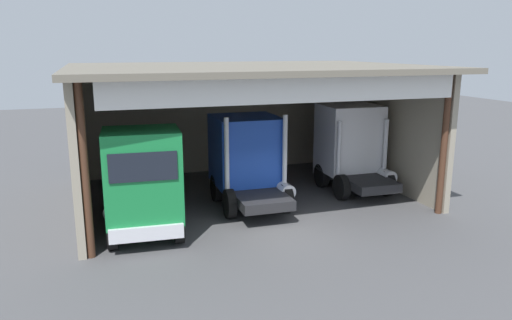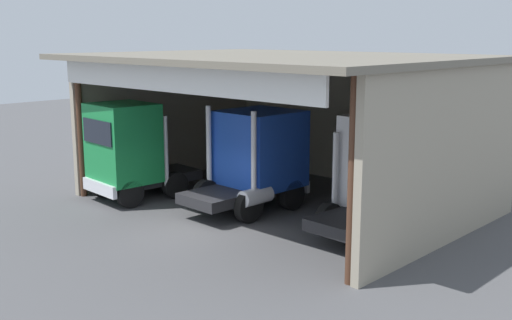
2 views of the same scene
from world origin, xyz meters
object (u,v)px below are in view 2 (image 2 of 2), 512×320
at_px(oil_drum, 393,189).
at_px(truck_green_center_left_bay, 129,150).
at_px(truck_white_yard_outside, 384,174).
at_px(tool_cart, 371,182).
at_px(truck_blue_right_bay, 256,157).

bearing_deg(oil_drum, truck_green_center_left_bay, -137.15).
relative_size(truck_white_yard_outside, oil_drum, 4.75).
bearing_deg(truck_green_center_left_bay, oil_drum, -133.39).
xyz_separation_m(truck_green_center_left_bay, tool_cart, (6.22, 6.82, -1.37)).
relative_size(truck_green_center_left_bay, oil_drum, 4.78).
relative_size(oil_drum, tool_cart, 0.89).
bearing_deg(oil_drum, truck_blue_right_bay, -124.49).
bearing_deg(truck_blue_right_bay, truck_white_yard_outside, 7.64).
xyz_separation_m(truck_green_center_left_bay, truck_white_yard_outside, (9.17, 2.97, 0.05)).
distance_m(truck_green_center_left_bay, oil_drum, 9.96).
distance_m(truck_blue_right_bay, truck_white_yard_outside, 4.93).
distance_m(oil_drum, tool_cart, 1.02).
bearing_deg(oil_drum, truck_white_yard_outside, -62.63).
distance_m(truck_white_yard_outside, tool_cart, 5.06).
relative_size(truck_blue_right_bay, oil_drum, 5.11).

